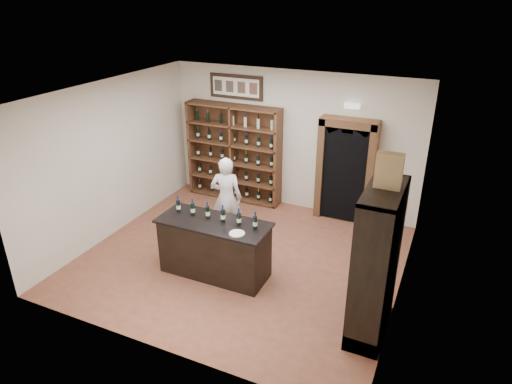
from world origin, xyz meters
TOP-DOWN VIEW (x-y plane):
  - floor at (0.00, 0.00)m, footprint 5.50×5.50m
  - ceiling at (0.00, 0.00)m, footprint 5.50×5.50m
  - wall_back at (0.00, 2.50)m, footprint 5.50×0.04m
  - wall_left at (-2.75, 0.00)m, footprint 0.04×5.00m
  - wall_right at (2.75, 0.00)m, footprint 0.04×5.00m
  - wine_shelf at (-1.30, 2.33)m, footprint 2.20×0.38m
  - framed_picture at (-1.30, 2.47)m, footprint 1.25×0.04m
  - arched_doorway at (1.25, 2.33)m, footprint 1.17×0.35m
  - emergency_light at (1.25, 2.42)m, footprint 0.30×0.10m
  - tasting_counter at (-0.20, -0.60)m, footprint 1.88×0.78m
  - counter_bottle_0 at (-0.92, -0.53)m, footprint 0.07×0.07m
  - counter_bottle_1 at (-0.63, -0.53)m, footprint 0.07×0.07m
  - counter_bottle_2 at (-0.34, -0.53)m, footprint 0.07×0.07m
  - counter_bottle_3 at (-0.06, -0.53)m, footprint 0.07×0.07m
  - counter_bottle_4 at (0.23, -0.53)m, footprint 0.07×0.07m
  - counter_bottle_5 at (0.52, -0.53)m, footprint 0.07×0.07m
  - side_cabinet at (2.52, -0.90)m, footprint 0.48×1.20m
  - shopkeeper at (-0.63, 0.65)m, footprint 0.68×0.54m
  - plate at (0.34, -0.81)m, footprint 0.25×0.25m
  - wine_crate at (2.50, -0.85)m, footprint 0.33×0.14m

SIDE VIEW (x-z plane):
  - floor at x=0.00m, z-range 0.00..0.00m
  - tasting_counter at x=-0.20m, z-range -0.01..0.99m
  - side_cabinet at x=2.52m, z-range -0.35..1.85m
  - shopkeeper at x=-0.63m, z-range 0.00..1.64m
  - plate at x=0.34m, z-range 1.00..1.02m
  - wine_shelf at x=-1.30m, z-range 0.00..2.20m
  - counter_bottle_0 at x=-0.92m, z-range 0.96..1.26m
  - counter_bottle_1 at x=-0.63m, z-range 0.96..1.26m
  - counter_bottle_2 at x=-0.34m, z-range 0.96..1.26m
  - counter_bottle_3 at x=-0.06m, z-range 0.96..1.26m
  - counter_bottle_4 at x=0.23m, z-range 0.96..1.26m
  - counter_bottle_5 at x=0.52m, z-range 0.96..1.26m
  - arched_doorway at x=1.25m, z-range 0.05..2.22m
  - wall_back at x=0.00m, z-range 0.00..3.00m
  - wall_left at x=-2.75m, z-range 0.00..3.00m
  - wall_right at x=2.75m, z-range 0.00..3.00m
  - emergency_light at x=1.25m, z-range 2.35..2.45m
  - wine_crate at x=2.50m, z-range 2.20..2.67m
  - framed_picture at x=-1.30m, z-range 2.29..2.81m
  - ceiling at x=0.00m, z-range 3.00..3.00m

